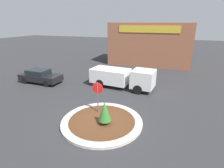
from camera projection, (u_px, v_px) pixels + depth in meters
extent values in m
plane|color=#2D2D30|center=(102.00, 122.00, 11.09)|extent=(120.00, 120.00, 0.00)
cylinder|color=#BCB7AD|center=(102.00, 121.00, 11.06)|extent=(5.12, 5.12, 0.16)
cylinder|color=#4C2D19|center=(102.00, 121.00, 11.06)|extent=(4.19, 4.19, 0.16)
cylinder|color=#4C4C51|center=(98.00, 99.00, 11.75)|extent=(0.07, 0.07, 2.31)
cylinder|color=#B71414|center=(98.00, 88.00, 11.50)|extent=(0.76, 0.03, 0.76)
cylinder|color=brown|center=(105.00, 122.00, 10.64)|extent=(0.08, 0.08, 0.24)
cone|color=#2D6B28|center=(105.00, 111.00, 10.40)|extent=(0.79, 0.79, 1.21)
cube|color=white|center=(143.00, 79.00, 15.80)|extent=(2.15, 2.16, 1.59)
cube|color=white|center=(111.00, 76.00, 17.17)|extent=(3.85, 2.44, 1.35)
cube|color=black|center=(151.00, 77.00, 15.43)|extent=(0.23, 1.75, 0.55)
cylinder|color=black|center=(144.00, 83.00, 16.94)|extent=(0.84, 0.31, 0.82)
cylinder|color=black|center=(138.00, 90.00, 15.32)|extent=(0.84, 0.31, 0.82)
cylinder|color=black|center=(109.00, 78.00, 18.47)|extent=(0.84, 0.31, 0.82)
cylinder|color=black|center=(100.00, 84.00, 16.85)|extent=(0.84, 0.31, 0.82)
cube|color=#93563D|center=(150.00, 44.00, 26.08)|extent=(11.37, 6.00, 5.94)
cube|color=gold|center=(148.00, 29.00, 22.66)|extent=(7.96, 0.08, 0.90)
cube|color=black|center=(41.00, 77.00, 18.16)|extent=(4.40, 1.86, 0.62)
cube|color=black|center=(38.00, 72.00, 18.04)|extent=(2.12, 1.61, 0.50)
cylinder|color=black|center=(57.00, 79.00, 18.53)|extent=(0.64, 0.21, 0.63)
cylinder|color=black|center=(46.00, 84.00, 17.08)|extent=(0.64, 0.21, 0.63)
cylinder|color=black|center=(36.00, 76.00, 19.42)|extent=(0.64, 0.21, 0.63)
cylinder|color=black|center=(25.00, 81.00, 17.97)|extent=(0.64, 0.21, 0.63)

